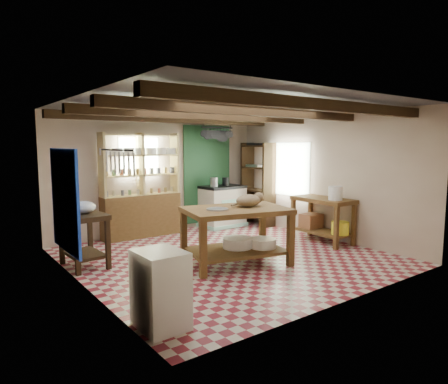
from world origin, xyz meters
TOP-DOWN VIEW (x-y plane):
  - floor at (0.00, 0.00)m, footprint 5.00×5.00m
  - ceiling at (0.00, 0.00)m, footprint 5.00×5.00m
  - wall_back at (0.00, 2.50)m, footprint 5.00×0.04m
  - wall_front at (0.00, -2.50)m, footprint 5.00×0.04m
  - wall_left at (-2.50, 0.00)m, footprint 0.04×5.00m
  - wall_right at (2.50, 0.00)m, footprint 0.04×5.00m
  - ceiling_beams at (0.00, 0.00)m, footprint 5.00×3.80m
  - blue_wall_patch at (-2.47, 0.90)m, footprint 0.04×1.40m
  - green_wall_patch at (1.25, 2.47)m, footprint 1.30×0.04m
  - window_back at (-0.50, 2.48)m, footprint 0.90×0.02m
  - window_right at (2.48, 1.00)m, footprint 0.02×1.30m
  - utensil_rail at (-2.44, -1.20)m, footprint 0.06×0.90m
  - pot_rack at (1.25, 2.05)m, footprint 0.86×0.12m
  - shelving_unit at (-0.55, 2.31)m, footprint 1.70×0.34m
  - tall_rack at (2.28, 1.80)m, footprint 0.40×0.86m
  - work_table at (-0.13, -0.41)m, footprint 1.85×1.45m
  - stove at (1.46, 2.15)m, footprint 1.03×0.71m
  - prep_table at (-2.20, 0.91)m, footprint 0.63×0.89m
  - white_cabinet at (-2.22, -1.76)m, footprint 0.47×0.57m
  - right_counter at (2.18, -0.28)m, footprint 0.67×1.27m
  - cat at (0.12, -0.42)m, footprint 0.47×0.37m
  - steel_tray at (-0.49, -0.38)m, footprint 0.42×0.42m
  - basin_large at (-0.07, -0.37)m, footprint 0.59×0.59m
  - basin_small at (0.28, -0.61)m, footprint 0.53×0.53m
  - kettle_left at (1.21, 2.14)m, footprint 0.19×0.19m
  - kettle_right at (1.56, 2.15)m, footprint 0.16×0.16m
  - enamel_bowl at (-2.20, 0.91)m, footprint 0.42×0.42m
  - white_bucket at (2.12, -0.63)m, footprint 0.27×0.27m
  - wicker_basket at (2.19, 0.02)m, footprint 0.43×0.35m
  - yellow_tub at (2.16, -0.73)m, footprint 0.35×0.35m

SIDE VIEW (x-z plane):
  - floor at x=0.00m, z-range -0.02..0.00m
  - basin_small at x=0.28m, z-range 0.25..0.40m
  - basin_large at x=-0.07m, z-range 0.25..0.42m
  - yellow_tub at x=2.16m, z-range 0.24..0.48m
  - wicker_basket at x=2.19m, z-range 0.24..0.53m
  - white_cabinet at x=-2.22m, z-range 0.00..0.84m
  - prep_table at x=-2.20m, z-range 0.00..0.87m
  - right_counter at x=2.18m, z-range 0.00..0.90m
  - work_table at x=-0.13m, z-range 0.00..0.93m
  - stove at x=1.46m, z-range 0.00..0.98m
  - steel_tray at x=-0.49m, z-range 0.93..0.95m
  - enamel_bowl at x=-2.20m, z-range 0.87..1.07m
  - tall_rack at x=2.28m, z-range 0.00..2.00m
  - white_bucket at x=2.12m, z-range 0.90..1.16m
  - cat at x=0.12m, z-range 0.93..1.13m
  - kettle_right at x=1.56m, z-range 0.98..1.18m
  - kettle_left at x=1.21m, z-range 0.98..1.19m
  - blue_wall_patch at x=-2.47m, z-range 0.30..1.90m
  - shelving_unit at x=-0.55m, z-range 0.00..2.20m
  - green_wall_patch at x=1.25m, z-range 0.10..2.40m
  - wall_back at x=0.00m, z-range 0.00..2.60m
  - wall_front at x=0.00m, z-range 0.00..2.60m
  - wall_left at x=-2.50m, z-range 0.00..2.60m
  - wall_right at x=2.50m, z-range 0.00..2.60m
  - window_right at x=2.48m, z-range 0.80..2.00m
  - window_back at x=-0.50m, z-range 1.30..2.10m
  - utensil_rail at x=-2.44m, z-range 1.64..1.92m
  - pot_rack at x=1.25m, z-range 2.00..2.36m
  - ceiling_beams at x=0.00m, z-range 2.40..2.56m
  - ceiling at x=0.00m, z-range 2.59..2.61m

